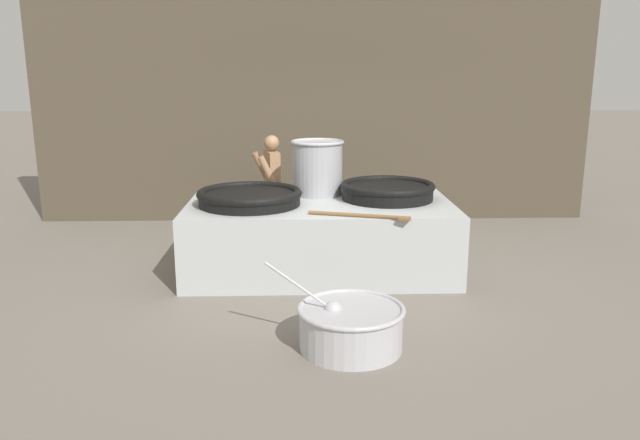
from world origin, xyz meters
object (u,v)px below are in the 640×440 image
at_px(giant_wok_far, 387,190).
at_px(cook, 272,185).
at_px(stock_pot, 317,167).
at_px(giant_wok_near, 250,197).
at_px(prep_bowl_vegetables, 351,325).

xyz_separation_m(giant_wok_far, cook, (-1.41, 1.11, -0.13)).
bearing_deg(stock_pot, cook, 126.79).
bearing_deg(giant_wok_near, giant_wok_far, 9.67).
bearing_deg(giant_wok_near, cook, 82.24).
relative_size(giant_wok_near, giant_wok_far, 1.07).
bearing_deg(cook, giant_wok_near, 68.36).
relative_size(stock_pot, cook, 0.45).
bearing_deg(giant_wok_far, prep_bowl_vegetables, -104.84).
distance_m(stock_pot, cook, 1.06).
bearing_deg(prep_bowl_vegetables, stock_pot, 94.49).
xyz_separation_m(giant_wok_near, stock_pot, (0.78, 0.59, 0.25)).
bearing_deg(cook, prep_bowl_vegetables, 89.28).
height_order(giant_wok_far, stock_pot, stock_pot).
distance_m(giant_wok_far, cook, 1.80).
xyz_separation_m(giant_wok_near, giant_wok_far, (1.60, 0.27, 0.01)).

